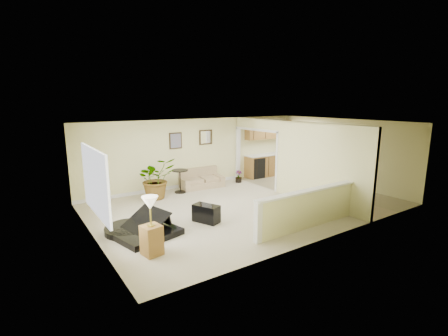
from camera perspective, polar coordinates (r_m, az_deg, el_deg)
floor at (r=10.08m, az=4.12°, el=-6.44°), size 9.00×9.00×0.00m
back_wall at (r=12.23m, az=-4.47°, el=2.79°), size 9.00×0.04×2.50m
front_wall at (r=7.69m, az=18.14°, el=-3.05°), size 9.00×0.04×2.50m
left_wall at (r=7.89m, az=-22.49°, el=-3.00°), size 0.04×6.00×2.50m
right_wall at (r=13.00m, az=20.07°, el=2.64°), size 0.04×6.00×2.50m
ceiling at (r=9.61m, az=4.34°, el=7.88°), size 9.00×6.00×0.04m
kitchen_vinyl at (r=12.20m, az=15.90°, el=-3.63°), size 2.70×6.00×0.01m
interior_partition at (r=11.13m, az=10.74°, el=1.58°), size 0.18×5.99×2.50m
pony_half_wall at (r=8.38m, az=14.37°, el=-6.86°), size 3.42×0.22×1.00m
left_window at (r=7.37m, az=-21.71°, el=-2.33°), size 0.05×2.15×1.45m
wall_art_left at (r=11.71m, az=-8.50°, el=4.77°), size 0.48×0.04×0.58m
wall_mirror at (r=12.28m, az=-3.22°, el=5.43°), size 0.55×0.04×0.55m
kitchen_cabinets at (r=13.91m, az=7.63°, el=2.21°), size 2.36×0.65×2.33m
piano at (r=7.97m, az=-14.22°, el=-7.64°), size 1.83×1.84×1.30m
piano_bench at (r=8.62m, az=-3.14°, el=-7.98°), size 0.61×0.78×0.46m
loveseat at (r=12.09m, az=-4.18°, el=-1.69°), size 1.66×1.04×0.90m
accent_table at (r=11.34m, az=-7.74°, el=-1.76°), size 0.56×0.56×0.81m
palm_plant at (r=10.78m, az=-11.85°, el=-1.83°), size 1.25×1.09×1.35m
small_plant at (r=12.74m, az=2.57°, el=-1.64°), size 0.33×0.33×0.47m
lamp_stand at (r=6.93m, az=-12.67°, el=-10.65°), size 0.42×0.42×1.25m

